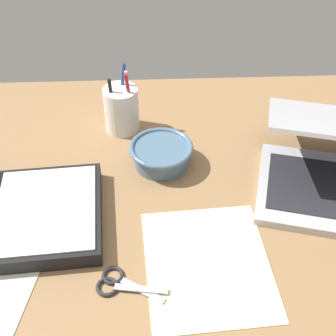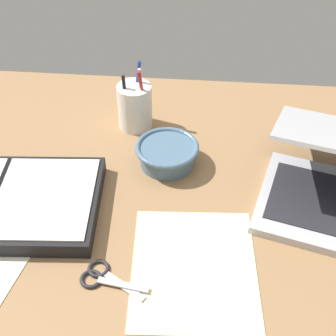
{
  "view_description": "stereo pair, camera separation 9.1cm",
  "coord_description": "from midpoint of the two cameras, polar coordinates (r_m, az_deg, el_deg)",
  "views": [
    {
      "loc": [
        -3.86,
        -63.55,
        69.76
      ],
      "look_at": [
        -0.91,
        4.83,
        9.0
      ],
      "focal_mm": 50.0,
      "sensor_mm": 36.0,
      "label": 1
    },
    {
      "loc": [
        5.28,
        -63.33,
        69.76
      ],
      "look_at": [
        -0.91,
        4.83,
        9.0
      ],
      "focal_mm": 50.0,
      "sensor_mm": 36.0,
      "label": 2
    }
  ],
  "objects": [
    {
      "name": "paper_sheet_front",
      "position": [
        0.84,
        1.7,
        -11.73
      ],
      "size": [
        23.47,
        27.49,
        0.16
      ],
      "primitive_type": "cube",
      "rotation": [
        0.0,
        0.0,
        0.06
      ],
      "color": "#F4EFB2",
      "rests_on": "desk_top"
    },
    {
      "name": "pen_cup",
      "position": [
        1.11,
        -8.06,
        7.06
      ],
      "size": [
        8.08,
        8.08,
        16.35
      ],
      "color": "white",
      "rests_on": "desk_top"
    },
    {
      "name": "bowl",
      "position": [
        1.01,
        -3.41,
        1.65
      ],
      "size": [
        13.89,
        13.89,
        5.03
      ],
      "color": "slate",
      "rests_on": "desk_top"
    },
    {
      "name": "desk_top",
      "position": [
        0.94,
        -2.12,
        -5.74
      ],
      "size": [
        140.0,
        100.0,
        2.0
      ],
      "primitive_type": "cube",
      "color": "#936D47",
      "rests_on": "ground"
    },
    {
      "name": "scissors",
      "position": [
        0.83,
        -9.46,
        -13.85
      ],
      "size": [
        12.25,
        7.98,
        0.8
      ],
      "rotation": [
        0.0,
        0.0,
        -0.35
      ],
      "color": "#B7B7BC",
      "rests_on": "desk_top"
    }
  ]
}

